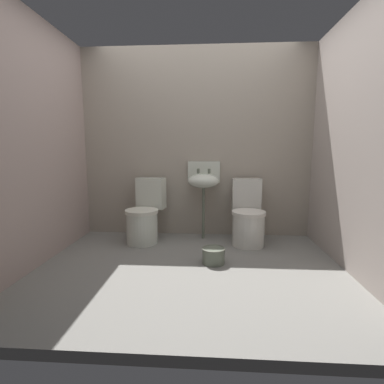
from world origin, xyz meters
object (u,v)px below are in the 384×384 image
(bucket, at_px, (213,255))
(toilet_left, at_px, (145,216))
(toilet_right, at_px, (248,218))
(sink, at_px, (204,180))

(bucket, bearing_deg, toilet_left, 141.89)
(bucket, bearing_deg, toilet_right, 57.81)
(toilet_left, distance_m, sink, 0.87)
(bucket, bearing_deg, sink, 98.38)
(toilet_left, distance_m, toilet_right, 1.27)
(toilet_right, height_order, sink, sink)
(toilet_left, relative_size, toilet_right, 1.00)
(toilet_left, bearing_deg, sink, -154.45)
(sink, relative_size, bucket, 4.12)
(toilet_right, bearing_deg, bucket, 58.26)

